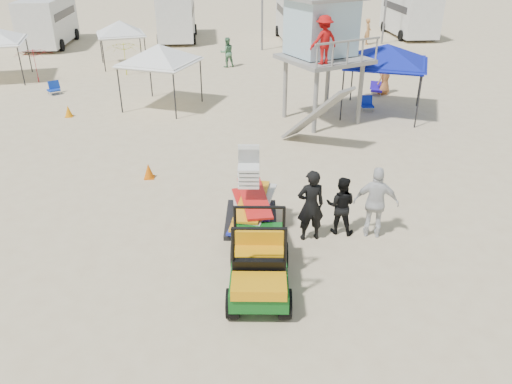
{
  "coord_description": "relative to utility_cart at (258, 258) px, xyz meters",
  "views": [
    {
      "loc": [
        -0.47,
        -8.18,
        7.08
      ],
      "look_at": [
        0.5,
        3.0,
        1.3
      ],
      "focal_mm": 35.0,
      "sensor_mm": 36.0,
      "label": 1
    }
  ],
  "objects": [
    {
      "name": "beach_chair_a",
      "position": [
        -8.79,
        16.45,
        -0.55
      ],
      "size": [
        0.73,
        0.82,
        0.64
      ],
      "color": "#0E319F",
      "rests_on": "ground"
    },
    {
      "name": "canopy_blue",
      "position": [
        6.58,
        12.07,
        2.01
      ],
      "size": [
        4.24,
        4.24,
        3.43
      ],
      "color": "black",
      "rests_on": "ground"
    },
    {
      "name": "ground",
      "position": [
        -0.35,
        -0.72,
        -0.86
      ],
      "size": [
        140.0,
        140.0,
        0.0
      ],
      "primitive_type": "plane",
      "color": "beige",
      "rests_on": "ground"
    },
    {
      "name": "canopy_white_a",
      "position": [
        -3.17,
        13.79,
        1.84
      ],
      "size": [
        3.77,
        3.77,
        3.25
      ],
      "color": "black",
      "rests_on": "ground"
    },
    {
      "name": "cone_far",
      "position": [
        -7.19,
        12.72,
        -0.61
      ],
      "size": [
        0.34,
        0.34,
        0.5
      ],
      "primitive_type": "cone",
      "color": "orange",
      "rests_on": "ground"
    },
    {
      "name": "umbrella_a",
      "position": [
        -10.25,
        18.77,
        0.03
      ],
      "size": [
        2.43,
        2.46,
        1.8
      ],
      "primitive_type": "imported",
      "rotation": [
        0.0,
        0.0,
        0.28
      ],
      "color": "red",
      "rests_on": "ground"
    },
    {
      "name": "rv_mid_left",
      "position": [
        -3.36,
        30.77,
        0.93
      ],
      "size": [
        2.65,
        6.5,
        3.25
      ],
      "color": "silver",
      "rests_on": "ground"
    },
    {
      "name": "surf_trailer",
      "position": [
        0.01,
        2.33,
        0.04
      ],
      "size": [
        1.5,
        2.5,
        2.22
      ],
      "color": "black",
      "rests_on": "ground"
    },
    {
      "name": "rv_far_left",
      "position": [
        -12.36,
        29.27,
        0.93
      ],
      "size": [
        2.64,
        6.8,
        3.25
      ],
      "color": "silver",
      "rests_on": "ground"
    },
    {
      "name": "man_right",
      "position": [
        3.22,
        2.03,
        0.11
      ],
      "size": [
        1.23,
        0.77,
        1.95
      ],
      "primitive_type": "imported",
      "rotation": [
        0.0,
        0.0,
        2.87
      ],
      "color": "silver",
      "rests_on": "ground"
    },
    {
      "name": "rv_mid_right",
      "position": [
        5.64,
        29.27,
        0.93
      ],
      "size": [
        2.64,
        7.0,
        3.25
      ],
      "color": "silver",
      "rests_on": "ground"
    },
    {
      "name": "utility_cart",
      "position": [
        0.0,
        0.0,
        0.0
      ],
      "size": [
        1.45,
        2.55,
        1.86
      ],
      "color": "#0D5316",
      "rests_on": "ground"
    },
    {
      "name": "man_left",
      "position": [
        1.52,
        2.03,
        0.11
      ],
      "size": [
        0.75,
        0.53,
        1.95
      ],
      "primitive_type": "imported",
      "rotation": [
        0.0,
        0.0,
        3.23
      ],
      "color": "black",
      "rests_on": "ground"
    },
    {
      "name": "beach_chair_b",
      "position": [
        6.09,
        12.54,
        -0.55
      ],
      "size": [
        0.58,
        0.62,
        0.64
      ],
      "color": "#1027AD",
      "rests_on": "ground"
    },
    {
      "name": "canopy_white_c",
      "position": [
        -6.19,
        22.37,
        1.64
      ],
      "size": [
        3.1,
        3.1,
        3.05
      ],
      "color": "black",
      "rests_on": "ground"
    },
    {
      "name": "man_mid",
      "position": [
        2.37,
        2.28,
        -0.06
      ],
      "size": [
        0.94,
        0.84,
        1.61
      ],
      "primitive_type": "imported",
      "rotation": [
        0.0,
        0.0,
        2.8
      ],
      "color": "black",
      "rests_on": "ground"
    },
    {
      "name": "distant_beachgoers",
      "position": [
        4.96,
        20.96,
        -0.0
      ],
      "size": [
        11.21,
        13.46,
        1.82
      ],
      "color": "#B56833",
      "rests_on": "ground"
    },
    {
      "name": "beach_chair_c",
      "position": [
        7.27,
        14.95,
        -0.55
      ],
      "size": [
        0.7,
        0.77,
        0.64
      ],
      "color": "#2710B4",
      "rests_on": "ground"
    },
    {
      "name": "lifeguard_tower",
      "position": [
        3.62,
        11.42,
        2.77
      ],
      "size": [
        4.03,
        4.03,
        4.88
      ],
      "color": "gray",
      "rests_on": "ground"
    },
    {
      "name": "rv_far_right",
      "position": [
        14.64,
        30.77,
        0.93
      ],
      "size": [
        2.64,
        6.6,
        3.25
      ],
      "color": "silver",
      "rests_on": "ground"
    },
    {
      "name": "cone_near",
      "position": [
        -3.04,
        6.11,
        -0.61
      ],
      "size": [
        0.34,
        0.34,
        0.5
      ],
      "primitive_type": "cone",
      "color": "#D85C06",
      "rests_on": "ground"
    },
    {
      "name": "umbrella_b",
      "position": [
        -5.7,
        19.91,
        0.06
      ],
      "size": [
        2.5,
        2.53,
        1.84
      ],
      "primitive_type": "imported",
      "rotation": [
        0.0,
        0.0,
        0.28
      ],
      "color": "#CAD312",
      "rests_on": "ground"
    }
  ]
}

